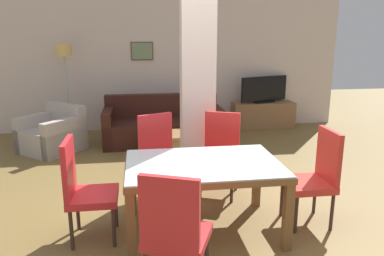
# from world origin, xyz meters

# --- Properties ---
(ground_plane) EXTENTS (18.00, 18.00, 0.00)m
(ground_plane) POSITION_xyz_m (0.00, 0.00, 0.00)
(ground_plane) COLOR brown
(back_wall) EXTENTS (7.20, 0.09, 2.70)m
(back_wall) POSITION_xyz_m (-0.00, 4.31, 1.35)
(back_wall) COLOR beige
(back_wall) RESTS_ON ground_plane
(divider_pillar) EXTENTS (0.44, 0.29, 2.70)m
(divider_pillar) POSITION_xyz_m (0.16, 1.40, 1.35)
(divider_pillar) COLOR beige
(divider_pillar) RESTS_ON ground_plane
(dining_table) EXTENTS (1.51, 1.02, 0.73)m
(dining_table) POSITION_xyz_m (0.00, 0.00, 0.58)
(dining_table) COLOR brown
(dining_table) RESTS_ON ground_plane
(dining_chair_head_left) EXTENTS (0.46, 0.46, 1.00)m
(dining_chair_head_left) POSITION_xyz_m (-1.14, 0.00, 0.54)
(dining_chair_head_left) COLOR red
(dining_chair_head_left) RESTS_ON ground_plane
(dining_chair_near_left) EXTENTS (0.60, 0.60, 1.00)m
(dining_chair_near_left) POSITION_xyz_m (-0.37, -0.92, 0.54)
(dining_chair_near_left) COLOR red
(dining_chair_near_left) RESTS_ON ground_plane
(dining_chair_far_right) EXTENTS (0.60, 0.60, 1.00)m
(dining_chair_far_right) POSITION_xyz_m (0.37, 0.90, 0.54)
(dining_chair_far_right) COLOR red
(dining_chair_far_right) RESTS_ON ground_plane
(dining_chair_head_right) EXTENTS (0.46, 0.46, 1.00)m
(dining_chair_head_right) POSITION_xyz_m (1.18, 0.00, 0.54)
(dining_chair_head_right) COLOR red
(dining_chair_head_right) RESTS_ON ground_plane
(dining_chair_far_left) EXTENTS (0.60, 0.60, 1.00)m
(dining_chair_far_left) POSITION_xyz_m (-0.37, 0.91, 0.54)
(dining_chair_far_left) COLOR red
(dining_chair_far_left) RESTS_ON ground_plane
(sofa) EXTENTS (2.10, 0.94, 0.84)m
(sofa) POSITION_xyz_m (-0.19, 3.25, 0.28)
(sofa) COLOR #351711
(sofa) RESTS_ON ground_plane
(armchair) EXTENTS (1.19, 1.19, 0.76)m
(armchair) POSITION_xyz_m (-2.06, 2.98, 0.27)
(armchair) COLOR #B6ACA4
(armchair) RESTS_ON ground_plane
(coffee_table) EXTENTS (0.64, 0.57, 0.42)m
(coffee_table) POSITION_xyz_m (-0.15, 2.26, 0.22)
(coffee_table) COLOR brown
(coffee_table) RESTS_ON ground_plane
(bottle) EXTENTS (0.07, 0.07, 0.25)m
(bottle) POSITION_xyz_m (-0.22, 2.39, 0.52)
(bottle) COLOR #B2B7BC
(bottle) RESTS_ON coffee_table
(tv_stand) EXTENTS (1.30, 0.40, 0.54)m
(tv_stand) POSITION_xyz_m (1.98, 4.03, 0.27)
(tv_stand) COLOR olive
(tv_stand) RESTS_ON ground_plane
(tv_screen) EXTENTS (1.06, 0.40, 0.54)m
(tv_screen) POSITION_xyz_m (1.98, 4.03, 0.81)
(tv_screen) COLOR black
(tv_screen) RESTS_ON tv_stand
(floor_lamp) EXTENTS (0.28, 0.28, 1.75)m
(floor_lamp) POSITION_xyz_m (-1.95, 3.90, 1.46)
(floor_lamp) COLOR #B7B7BC
(floor_lamp) RESTS_ON ground_plane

